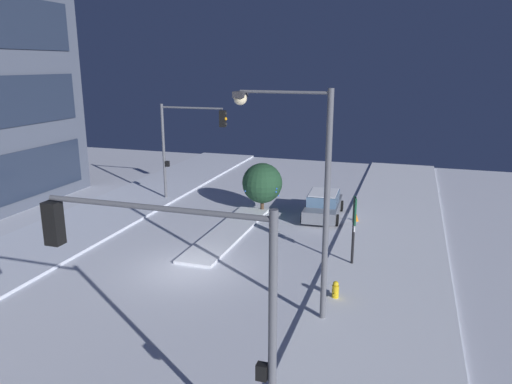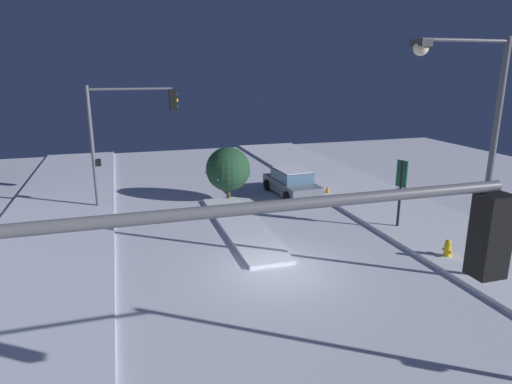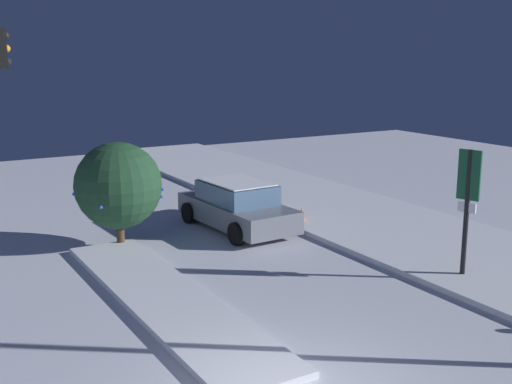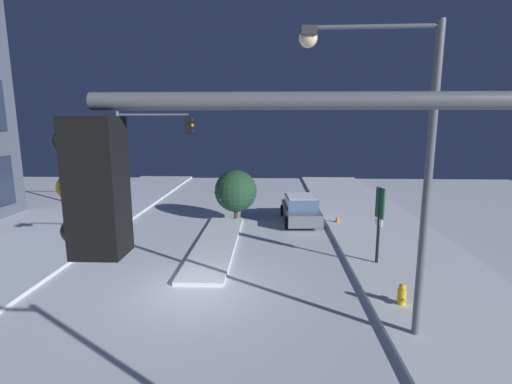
{
  "view_description": "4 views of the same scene",
  "coord_description": "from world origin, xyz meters",
  "px_view_note": "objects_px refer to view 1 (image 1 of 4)",
  "views": [
    {
      "loc": [
        -17.81,
        -8.77,
        8.65
      ],
      "look_at": [
        3.16,
        -2.02,
        2.85
      ],
      "focal_mm": 34.21,
      "sensor_mm": 36.0,
      "label": 1
    },
    {
      "loc": [
        -13.78,
        5.08,
        6.96
      ],
      "look_at": [
        3.85,
        -0.38,
        1.89
      ],
      "focal_mm": 31.3,
      "sensor_mm": 36.0,
      "label": 2
    },
    {
      "loc": [
        -7.69,
        5.08,
        5.38
      ],
      "look_at": [
        2.64,
        -0.99,
        2.76
      ],
      "focal_mm": 45.4,
      "sensor_mm": 36.0,
      "label": 3
    },
    {
      "loc": [
        -11.87,
        -2.46,
        5.64
      ],
      "look_at": [
        1.38,
        -1.93,
        3.16
      ],
      "focal_mm": 26.52,
      "sensor_mm": 36.0,
      "label": 4
    }
  ],
  "objects_px": {
    "construction_cone": "(356,219)",
    "decorated_tree_median": "(262,183)",
    "traffic_light_corner_near_left": "(175,282)",
    "fire_hydrant": "(335,291)",
    "street_lamp_arched": "(301,174)",
    "car_near": "(323,205)",
    "traffic_light_corner_far_right": "(187,136)",
    "parking_info_sign": "(354,223)"
  },
  "relations": [
    {
      "from": "street_lamp_arched",
      "to": "fire_hydrant",
      "type": "bearing_deg",
      "value": -121.92
    },
    {
      "from": "traffic_light_corner_far_right",
      "to": "car_near",
      "type": "bearing_deg",
      "value": -4.09
    },
    {
      "from": "construction_cone",
      "to": "street_lamp_arched",
      "type": "bearing_deg",
      "value": 176.13
    },
    {
      "from": "traffic_light_corner_far_right",
      "to": "street_lamp_arched",
      "type": "bearing_deg",
      "value": -50.92
    },
    {
      "from": "fire_hydrant",
      "to": "decorated_tree_median",
      "type": "xyz_separation_m",
      "value": [
        10.19,
        6.02,
        1.37
      ]
    },
    {
      "from": "car_near",
      "to": "construction_cone",
      "type": "xyz_separation_m",
      "value": [
        -0.6,
        -1.99,
        -0.44
      ]
    },
    {
      "from": "parking_info_sign",
      "to": "decorated_tree_median",
      "type": "height_order",
      "value": "parking_info_sign"
    },
    {
      "from": "car_near",
      "to": "traffic_light_corner_near_left",
      "type": "xyz_separation_m",
      "value": [
        -18.5,
        -0.04,
        3.46
      ]
    },
    {
      "from": "car_near",
      "to": "traffic_light_corner_far_right",
      "type": "distance_m",
      "value": 9.58
    },
    {
      "from": "car_near",
      "to": "decorated_tree_median",
      "type": "distance_m",
      "value": 3.86
    },
    {
      "from": "traffic_light_corner_far_right",
      "to": "decorated_tree_median",
      "type": "height_order",
      "value": "traffic_light_corner_far_right"
    },
    {
      "from": "traffic_light_corner_near_left",
      "to": "street_lamp_arched",
      "type": "relative_size",
      "value": 0.75
    },
    {
      "from": "parking_info_sign",
      "to": "decorated_tree_median",
      "type": "distance_m",
      "value": 9.15
    },
    {
      "from": "traffic_light_corner_near_left",
      "to": "fire_hydrant",
      "type": "xyz_separation_m",
      "value": [
        8.32,
        -2.27,
        -3.79
      ]
    },
    {
      "from": "traffic_light_corner_near_left",
      "to": "fire_hydrant",
      "type": "bearing_deg",
      "value": -105.24
    },
    {
      "from": "traffic_light_corner_far_right",
      "to": "fire_hydrant",
      "type": "xyz_separation_m",
      "value": [
        -10.81,
        -11.17,
        -3.89
      ]
    },
    {
      "from": "traffic_light_corner_near_left",
      "to": "fire_hydrant",
      "type": "height_order",
      "value": "traffic_light_corner_near_left"
    },
    {
      "from": "traffic_light_corner_near_left",
      "to": "construction_cone",
      "type": "bearing_deg",
      "value": -96.21
    },
    {
      "from": "traffic_light_corner_near_left",
      "to": "parking_info_sign",
      "type": "xyz_separation_m",
      "value": [
        11.8,
        -2.46,
        -2.16
      ]
    },
    {
      "from": "car_near",
      "to": "street_lamp_arched",
      "type": "height_order",
      "value": "street_lamp_arched"
    },
    {
      "from": "traffic_light_corner_far_right",
      "to": "construction_cone",
      "type": "bearing_deg",
      "value": -6.52
    },
    {
      "from": "traffic_light_corner_near_left",
      "to": "traffic_light_corner_far_right",
      "type": "height_order",
      "value": "traffic_light_corner_far_right"
    },
    {
      "from": "street_lamp_arched",
      "to": "decorated_tree_median",
      "type": "distance_m",
      "value": 13.25
    },
    {
      "from": "car_near",
      "to": "construction_cone",
      "type": "height_order",
      "value": "car_near"
    },
    {
      "from": "parking_info_sign",
      "to": "construction_cone",
      "type": "height_order",
      "value": "parking_info_sign"
    },
    {
      "from": "car_near",
      "to": "traffic_light_corner_near_left",
      "type": "relative_size",
      "value": 0.76
    },
    {
      "from": "car_near",
      "to": "traffic_light_corner_far_right",
      "type": "xyz_separation_m",
      "value": [
        0.63,
        8.87,
        3.56
      ]
    },
    {
      "from": "construction_cone",
      "to": "decorated_tree_median",
      "type": "bearing_deg",
      "value": 83.88
    },
    {
      "from": "traffic_light_corner_near_left",
      "to": "construction_cone",
      "type": "xyz_separation_m",
      "value": [
        17.89,
        -1.95,
        -3.89
      ]
    },
    {
      "from": "street_lamp_arched",
      "to": "fire_hydrant",
      "type": "distance_m",
      "value": 5.17
    },
    {
      "from": "traffic_light_corner_far_right",
      "to": "parking_info_sign",
      "type": "distance_m",
      "value": 13.71
    },
    {
      "from": "decorated_tree_median",
      "to": "construction_cone",
      "type": "height_order",
      "value": "decorated_tree_median"
    },
    {
      "from": "traffic_light_corner_near_left",
      "to": "decorated_tree_median",
      "type": "height_order",
      "value": "traffic_light_corner_near_left"
    },
    {
      "from": "fire_hydrant",
      "to": "decorated_tree_median",
      "type": "height_order",
      "value": "decorated_tree_median"
    },
    {
      "from": "fire_hydrant",
      "to": "parking_info_sign",
      "type": "height_order",
      "value": "parking_info_sign"
    },
    {
      "from": "traffic_light_corner_far_right",
      "to": "parking_info_sign",
      "type": "xyz_separation_m",
      "value": [
        -7.33,
        -11.36,
        -2.26
      ]
    },
    {
      "from": "street_lamp_arched",
      "to": "construction_cone",
      "type": "relative_size",
      "value": 14.43
    },
    {
      "from": "fire_hydrant",
      "to": "construction_cone",
      "type": "height_order",
      "value": "fire_hydrant"
    },
    {
      "from": "traffic_light_corner_near_left",
      "to": "decorated_tree_median",
      "type": "relative_size",
      "value": 2.02
    },
    {
      "from": "decorated_tree_median",
      "to": "construction_cone",
      "type": "distance_m",
      "value": 5.92
    },
    {
      "from": "car_near",
      "to": "parking_info_sign",
      "type": "xyz_separation_m",
      "value": [
        -6.7,
        -2.5,
        1.3
      ]
    },
    {
      "from": "car_near",
      "to": "parking_info_sign",
      "type": "relative_size",
      "value": 1.45
    }
  ]
}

